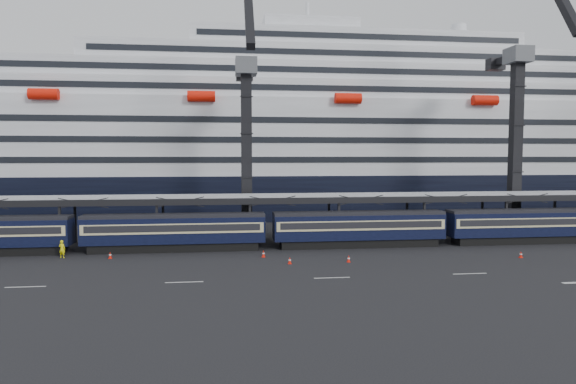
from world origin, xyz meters
The scene contains 12 objects.
ground centered at (0.00, 0.00, 0.00)m, with size 260.00×260.00×0.00m, color black.
train centered at (-4.65, 10.00, 2.20)m, with size 133.05×3.00×4.05m.
canopy centered at (0.00, 14.00, 5.25)m, with size 130.00×6.25×5.53m.
cruise_ship centered at (-1.08, 45.99, 12.34)m, with size 214.09×28.84×34.00m.
crane_dark_near centered at (-20.00, 18.59, 11.93)m, with size 4.50×17.75×35.08m.
crane_dark_mid centered at (15.00, 17.59, 13.36)m, with size 4.50×18.24×39.64m.
worker centered at (-38.73, 7.50, 0.88)m, with size 0.64×0.42×1.77m, color #FFF30D.
traffic_cone_a centered at (-33.96, 6.61, 0.33)m, with size 0.34×0.34×0.68m.
traffic_cone_b centered at (-18.96, 5.40, 0.35)m, with size 0.36×0.36×0.71m.
traffic_cone_c centered at (-16.77, 1.92, 0.33)m, with size 0.34×0.34×0.68m.
traffic_cone_d centered at (-11.12, 2.02, 0.34)m, with size 0.34×0.34×0.68m.
traffic_cone_e centered at (6.28, 1.92, 0.34)m, with size 0.34×0.34×0.69m.
Camera 1 is at (-22.75, -44.94, 10.03)m, focal length 32.00 mm.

